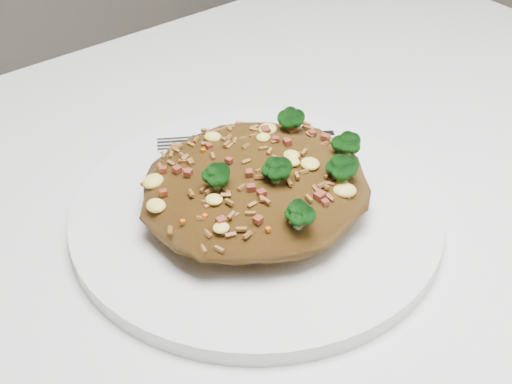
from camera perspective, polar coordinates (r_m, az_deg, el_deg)
dining_table at (r=0.60m, az=-4.25°, el=-14.03°), size 1.20×0.80×0.75m
plate at (r=0.58m, az=0.00°, el=-1.71°), size 0.30×0.30×0.01m
fried_rice at (r=0.56m, az=0.15°, el=1.10°), size 0.19×0.17×0.07m
fork at (r=0.65m, az=-0.07°, el=4.28°), size 0.15×0.10×0.00m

